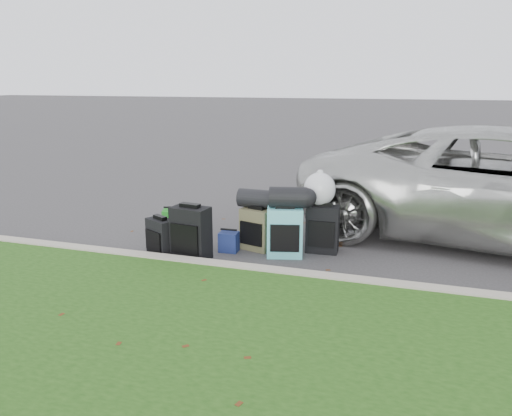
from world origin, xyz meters
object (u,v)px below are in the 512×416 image
(suitcase_large_black_right, at_px, (323,229))
(tote_navy, at_px, (229,242))
(suitcase_small_black, at_px, (161,237))
(suitcase_large_black_left, at_px, (191,233))
(tote_green, at_px, (173,220))
(suitcase_olive, at_px, (257,229))
(suitcase_teal, at_px, (285,232))

(suitcase_large_black_right, distance_m, tote_navy, 1.31)
(suitcase_small_black, xyz_separation_m, suitcase_large_black_right, (2.06, 0.79, 0.07))
(suitcase_large_black_right, bearing_deg, suitcase_large_black_left, -156.22)
(tote_green, distance_m, tote_navy, 1.34)
(suitcase_small_black, xyz_separation_m, tote_green, (-0.35, 1.06, -0.08))
(suitcase_olive, relative_size, suitcase_large_black_right, 0.89)
(suitcase_small_black, height_order, suitcase_large_black_left, suitcase_large_black_left)
(suitcase_small_black, xyz_separation_m, suitcase_large_black_left, (0.45, -0.00, 0.10))
(tote_green, height_order, tote_navy, tote_green)
(suitcase_olive, bearing_deg, suitcase_large_black_right, 25.99)
(suitcase_small_black, distance_m, suitcase_large_black_right, 2.21)
(suitcase_teal, distance_m, suitcase_large_black_right, 0.56)
(tote_green, bearing_deg, tote_navy, -46.57)
(suitcase_olive, xyz_separation_m, tote_green, (-1.52, 0.43, -0.12))
(suitcase_large_black_right, bearing_deg, tote_green, 171.20)
(suitcase_olive, distance_m, suitcase_teal, 0.48)
(suitcase_olive, relative_size, tote_navy, 2.13)
(suitcase_olive, distance_m, tote_navy, 0.43)
(suitcase_large_black_left, height_order, suitcase_teal, suitcase_large_black_left)
(suitcase_small_black, relative_size, suitcase_teal, 0.76)
(suitcase_small_black, relative_size, tote_navy, 1.84)
(suitcase_small_black, distance_m, tote_navy, 0.93)
(suitcase_large_black_right, bearing_deg, suitcase_small_black, -161.44)
(suitcase_olive, height_order, suitcase_large_black_right, suitcase_large_black_right)
(suitcase_large_black_right, distance_m, tote_green, 2.43)
(suitcase_large_black_right, bearing_deg, tote_navy, -165.70)
(suitcase_large_black_right, height_order, tote_green, suitcase_large_black_right)
(suitcase_small_black, bearing_deg, suitcase_large_black_left, 27.85)
(suitcase_small_black, xyz_separation_m, tote_navy, (0.82, 0.42, -0.12))
(suitcase_large_black_left, distance_m, suitcase_olive, 0.95)
(suitcase_large_black_right, xyz_separation_m, tote_green, (-2.41, 0.27, -0.15))
(tote_navy, bearing_deg, suitcase_small_black, -155.70)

